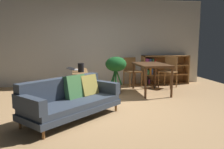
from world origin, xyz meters
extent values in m
plane|color=tan|center=(0.00, 0.00, 0.00)|extent=(8.16, 8.16, 0.00)
cube|color=silver|center=(0.00, 2.70, 1.35)|extent=(6.80, 0.10, 2.70)
cylinder|color=brown|center=(0.06, -0.19, 0.07)|extent=(0.04, 0.04, 0.14)
cylinder|color=brown|center=(-1.16, -1.30, 0.07)|extent=(0.04, 0.04, 0.14)
cylinder|color=brown|center=(-0.36, 0.28, 0.07)|extent=(0.04, 0.04, 0.14)
cylinder|color=brown|center=(-1.58, -0.83, 0.07)|extent=(0.04, 0.04, 0.14)
cube|color=#384251|center=(-0.76, -0.51, 0.19)|extent=(1.84, 1.77, 0.10)
cube|color=#384251|center=(-0.76, -0.51, 0.29)|extent=(1.77, 1.70, 0.10)
cube|color=#384251|center=(-0.95, -0.30, 0.52)|extent=(1.41, 1.30, 0.37)
cube|color=#384251|center=(-0.15, 0.05, 0.45)|extent=(0.59, 0.63, 0.22)
cube|color=#384251|center=(-1.38, -1.07, 0.45)|extent=(0.59, 0.63, 0.22)
cube|color=#4C894C|center=(-0.72, -0.29, 0.53)|extent=(0.45, 0.44, 0.45)
cube|color=tan|center=(-0.48, -0.08, 0.51)|extent=(0.45, 0.44, 0.41)
cube|color=olive|center=(-0.61, 1.89, 0.32)|extent=(0.37, 0.04, 0.64)
cube|color=olive|center=(-0.61, 0.56, 0.32)|extent=(0.37, 0.04, 0.64)
cube|color=olive|center=(-0.61, 1.23, 0.26)|extent=(0.37, 1.33, 0.04)
cube|color=olive|center=(-0.61, 1.23, 0.62)|extent=(0.37, 1.37, 0.04)
cube|color=olive|center=(-0.61, 1.23, 0.02)|extent=(0.37, 1.33, 0.04)
cube|color=silver|center=(-0.64, 1.41, 0.65)|extent=(0.25, 0.36, 0.02)
cube|color=black|center=(-0.84, 1.44, 0.68)|extent=(0.24, 0.34, 0.05)
cylinder|color=black|center=(-0.59, 0.98, 0.75)|extent=(0.14, 0.14, 0.21)
cylinder|color=slate|center=(-0.59, 0.98, 0.79)|extent=(0.08, 0.08, 0.01)
cylinder|color=#333338|center=(0.33, 1.36, 0.11)|extent=(0.26, 0.26, 0.23)
cylinder|color=#195623|center=(0.40, 1.35, 0.44)|extent=(0.19, 0.04, 0.43)
cylinder|color=#195623|center=(0.30, 1.46, 0.50)|extent=(0.10, 0.25, 0.57)
cylinder|color=#195623|center=(0.26, 1.34, 0.42)|extent=(0.20, 0.08, 0.41)
cylinder|color=#195623|center=(0.31, 1.24, 0.45)|extent=(0.09, 0.27, 0.47)
ellipsoid|color=#195623|center=(0.33, 1.36, 0.78)|extent=(0.56, 0.56, 0.39)
cylinder|color=#56351E|center=(0.94, 1.86, 0.37)|extent=(0.06, 0.06, 0.74)
cylinder|color=#56351E|center=(0.94, 0.70, 0.37)|extent=(0.06, 0.06, 0.74)
cylinder|color=#56351E|center=(1.61, 1.86, 0.37)|extent=(0.06, 0.06, 0.74)
cylinder|color=#56351E|center=(1.61, 0.70, 0.37)|extent=(0.06, 0.06, 0.74)
cube|color=#56351E|center=(1.27, 1.28, 0.76)|extent=(0.77, 1.27, 0.05)
cylinder|color=olive|center=(1.98, 1.61, 0.23)|extent=(0.04, 0.04, 0.46)
cylinder|color=olive|center=(1.73, 1.91, 0.23)|extent=(0.04, 0.04, 0.46)
cylinder|color=olive|center=(2.27, 1.85, 0.23)|extent=(0.04, 0.04, 0.46)
cylinder|color=olive|center=(2.02, 2.15, 0.23)|extent=(0.04, 0.04, 0.46)
cube|color=olive|center=(2.00, 1.88, 0.48)|extent=(0.59, 0.59, 0.04)
cube|color=olive|center=(2.15, 2.00, 0.71)|extent=(0.27, 0.32, 0.43)
cylinder|color=olive|center=(1.27, 2.14, 0.22)|extent=(0.04, 0.04, 0.44)
cylinder|color=olive|center=(0.88, 2.04, 0.22)|extent=(0.04, 0.04, 0.44)
cylinder|color=olive|center=(1.17, 2.55, 0.22)|extent=(0.04, 0.04, 0.44)
cylinder|color=olive|center=(0.78, 2.45, 0.22)|extent=(0.04, 0.04, 0.44)
cube|color=olive|center=(1.02, 2.30, 0.46)|extent=(0.54, 0.55, 0.04)
cube|color=olive|center=(0.97, 2.50, 0.68)|extent=(0.40, 0.13, 0.40)
cube|color=olive|center=(1.40, 2.46, 0.47)|extent=(0.04, 0.36, 0.93)
cube|color=olive|center=(2.90, 2.46, 0.47)|extent=(0.04, 0.36, 0.93)
cube|color=olive|center=(2.15, 2.46, 0.92)|extent=(1.54, 0.36, 0.04)
cube|color=olive|center=(2.15, 2.46, 0.02)|extent=(1.54, 0.36, 0.04)
cube|color=olive|center=(2.15, 2.62, 0.47)|extent=(1.50, 0.04, 0.93)
cube|color=olive|center=(2.15, 2.46, 0.32)|extent=(1.50, 0.34, 0.04)
cube|color=olive|center=(2.15, 2.46, 0.62)|extent=(1.50, 0.34, 0.04)
cube|color=orange|center=(1.47, 2.43, 0.13)|extent=(0.06, 0.22, 0.19)
cube|color=black|center=(1.52, 2.43, 0.15)|extent=(0.04, 0.22, 0.23)
cube|color=#993884|center=(1.57, 2.44, 0.11)|extent=(0.04, 0.28, 0.15)
cube|color=black|center=(1.61, 2.43, 0.11)|extent=(0.03, 0.23, 0.15)
cube|color=silver|center=(1.47, 2.44, 0.45)|extent=(0.06, 0.27, 0.23)
cube|color=#337F47|center=(1.54, 2.43, 0.41)|extent=(0.06, 0.24, 0.14)
cube|color=orange|center=(1.61, 2.44, 0.45)|extent=(0.06, 0.26, 0.22)
cube|color=#2D5199|center=(1.67, 2.45, 0.43)|extent=(0.04, 0.29, 0.18)
cube|color=#993884|center=(1.48, 2.44, 0.74)|extent=(0.07, 0.28, 0.21)
cube|color=#993884|center=(1.54, 2.43, 0.73)|extent=(0.05, 0.22, 0.20)
cube|color=#2D5199|center=(1.61, 2.45, 0.73)|extent=(0.05, 0.29, 0.20)
cube|color=black|center=(1.65, 2.44, 0.73)|extent=(0.03, 0.27, 0.20)
cube|color=#337F47|center=(1.70, 2.43, 0.73)|extent=(0.05, 0.23, 0.20)
cube|color=red|center=(1.76, 2.45, 0.73)|extent=(0.04, 0.29, 0.19)
camera|label=1|loc=(-0.67, -4.33, 1.33)|focal=35.34mm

